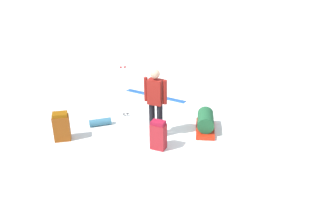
% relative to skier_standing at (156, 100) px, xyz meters
% --- Properties ---
extents(ground_plane, '(80.00, 80.00, 0.00)m').
position_rel_skier_standing_xyz_m(ground_plane, '(0.29, -0.05, -0.95)').
color(ground_plane, white).
extents(skier_standing, '(0.55, 0.31, 1.70)m').
position_rel_skier_standing_xyz_m(skier_standing, '(0.00, 0.00, 0.00)').
color(skier_standing, black).
rests_on(skier_standing, ground_plane).
extents(ski_pair_near, '(1.90, 0.93, 0.05)m').
position_rel_skier_standing_xyz_m(ski_pair_near, '(-0.33, 2.38, -0.94)').
color(ski_pair_near, '#265BAD').
rests_on(ski_pair_near, ground_plane).
extents(backpack_large_dark, '(0.39, 0.32, 0.69)m').
position_rel_skier_standing_xyz_m(backpack_large_dark, '(0.13, -0.57, -0.61)').
color(backpack_large_dark, maroon).
rests_on(backpack_large_dark, ground_plane).
extents(backpack_bright, '(0.44, 0.37, 0.70)m').
position_rel_skier_standing_xyz_m(backpack_bright, '(-2.18, -0.40, -0.61)').
color(backpack_bright, '#8D4211').
rests_on(backpack_bright, ground_plane).
extents(ski_poles_planted_near, '(0.17, 0.10, 1.40)m').
position_rel_skier_standing_xyz_m(ski_poles_planted_near, '(-0.95, 0.98, -0.18)').
color(ski_poles_planted_near, '#B4B0BC').
rests_on(ski_poles_planted_near, ground_plane).
extents(gear_sled, '(0.46, 1.03, 0.49)m').
position_rel_skier_standing_xyz_m(gear_sled, '(1.18, 0.39, -0.73)').
color(gear_sled, red).
rests_on(gear_sled, ground_plane).
extents(sleeping_mat_rolled, '(0.58, 0.38, 0.18)m').
position_rel_skier_standing_xyz_m(sleeping_mat_rolled, '(-1.49, 0.39, -0.86)').
color(sleeping_mat_rolled, teal).
rests_on(sleeping_mat_rolled, ground_plane).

